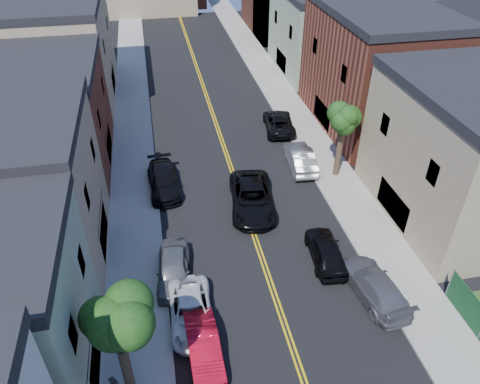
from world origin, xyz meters
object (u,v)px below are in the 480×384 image
black_car_left (163,181)px  black_suv_lane (252,198)px  dark_car_right_far (279,122)px  silver_car_right (300,158)px  grey_car_left (174,269)px  grey_car_right (375,286)px  red_sedan (204,347)px  black_car_right (326,251)px  white_pickup (191,312)px

black_car_left → black_suv_lane: 6.97m
dark_car_right_far → silver_car_right: bearing=97.4°
dark_car_right_far → grey_car_left: bearing=64.2°
grey_car_right → silver_car_right: (0.00, 13.85, 0.07)m
grey_car_left → red_sedan: bearing=-73.6°
red_sedan → grey_car_right: (9.96, 2.05, 0.05)m
black_car_right → black_suv_lane: black_suv_lane is taller
black_car_left → red_sedan: bearing=-88.3°
white_pickup → dark_car_right_far: 22.57m
grey_car_right → dark_car_right_far: 20.35m
red_sedan → silver_car_right: 18.77m
red_sedan → black_suv_lane: bearing=64.8°
grey_car_left → black_car_left: bearing=95.8°
black_car_left → dark_car_right_far: (11.00, 7.49, -0.03)m
silver_car_right → black_suv_lane: (-5.00, -4.53, 0.04)m
white_pickup → black_car_right: 9.12m
grey_car_right → black_car_right: (-1.70, 3.23, 0.01)m
grey_car_right → black_car_right: bearing=-68.8°
grey_car_left → black_car_left: size_ratio=0.87×
black_car_right → dark_car_right_far: black_car_right is taller
grey_car_left → black_car_right: 9.30m
silver_car_right → black_car_left: bearing=9.5°
grey_car_right → white_pickup: bearing=-8.1°
silver_car_right → black_suv_lane: black_suv_lane is taller
black_car_left → grey_car_left: bearing=-92.3°
white_pickup → grey_car_right: size_ratio=0.93×
red_sedan → grey_car_right: bearing=10.0°
white_pickup → black_car_right: size_ratio=1.08×
grey_car_left → black_suv_lane: 8.34m
black_car_left → dark_car_right_far: size_ratio=1.00×
black_car_right → dark_car_right_far: size_ratio=0.85×
black_car_right → black_suv_lane: (-3.30, 6.09, 0.10)m
silver_car_right → black_suv_lane: bearing=46.5°
red_sedan → dark_car_right_far: size_ratio=0.81×
red_sedan → white_pickup: bearing=97.4°
white_pickup → dark_car_right_far: bearing=63.9°
grey_car_left → grey_car_right: size_ratio=0.88×
black_suv_lane → silver_car_right: bearing=49.8°
grey_car_left → silver_car_right: silver_car_right is taller
red_sedan → silver_car_right: bearing=56.3°
grey_car_left → black_suv_lane: (6.00, 5.80, 0.09)m
white_pickup → grey_car_right: 10.34m
grey_car_left → silver_car_right: size_ratio=0.92×
black_car_right → black_car_left: bearing=-40.9°
grey_car_right → black_suv_lane: 10.58m
grey_car_right → dark_car_right_far: (0.00, 20.35, -0.02)m
red_sedan → grey_car_left: (-1.04, 5.57, 0.08)m
white_pickup → grey_car_left: 3.31m
red_sedan → black_car_right: black_car_right is taller
grey_car_left → black_car_right: (9.30, -0.29, -0.02)m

